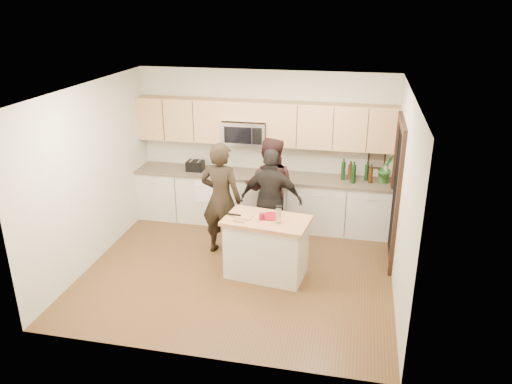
% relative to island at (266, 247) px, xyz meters
% --- Properties ---
extents(floor, '(4.50, 4.50, 0.00)m').
position_rel_island_xyz_m(floor, '(-0.43, 0.05, -0.45)').
color(floor, brown).
rests_on(floor, ground).
extents(room_shell, '(4.52, 4.02, 2.71)m').
position_rel_island_xyz_m(room_shell, '(-0.43, 0.05, 1.28)').
color(room_shell, beige).
rests_on(room_shell, ground).
extents(back_cabinetry, '(4.50, 0.66, 0.94)m').
position_rel_island_xyz_m(back_cabinetry, '(-0.43, 1.74, 0.02)').
color(back_cabinetry, beige).
rests_on(back_cabinetry, ground).
extents(upper_cabinetry, '(4.50, 0.33, 0.75)m').
position_rel_island_xyz_m(upper_cabinetry, '(-0.39, 1.88, 1.39)').
color(upper_cabinetry, tan).
rests_on(upper_cabinetry, ground).
extents(microwave, '(0.76, 0.41, 0.40)m').
position_rel_island_xyz_m(microwave, '(-0.74, 1.84, 1.20)').
color(microwave, silver).
rests_on(microwave, ground).
extents(doorway, '(0.06, 1.25, 2.20)m').
position_rel_island_xyz_m(doorway, '(1.80, 0.95, 0.70)').
color(doorway, black).
rests_on(doorway, ground).
extents(framed_picture, '(0.30, 0.03, 0.38)m').
position_rel_island_xyz_m(framed_picture, '(1.52, 2.03, 0.83)').
color(framed_picture, black).
rests_on(framed_picture, ground).
extents(dish_towel, '(0.34, 0.60, 0.48)m').
position_rel_island_xyz_m(dish_towel, '(-1.38, 1.55, 0.35)').
color(dish_towel, white).
rests_on(dish_towel, ground).
extents(island, '(1.28, 0.85, 0.90)m').
position_rel_island_xyz_m(island, '(0.00, 0.00, 0.00)').
color(island, beige).
rests_on(island, ground).
extents(red_plate, '(0.30, 0.30, 0.02)m').
position_rel_island_xyz_m(red_plate, '(0.04, 0.08, 0.45)').
color(red_plate, maroon).
rests_on(red_plate, island).
extents(box_grater, '(0.08, 0.07, 0.23)m').
position_rel_island_xyz_m(box_grater, '(0.18, -0.08, 0.58)').
color(box_grater, silver).
rests_on(box_grater, red_plate).
extents(drink_glass, '(0.08, 0.08, 0.10)m').
position_rel_island_xyz_m(drink_glass, '(-0.07, -0.04, 0.50)').
color(drink_glass, maroon).
rests_on(drink_glass, island).
extents(cutting_board, '(0.26, 0.19, 0.02)m').
position_rel_island_xyz_m(cutting_board, '(-0.33, -0.02, 0.45)').
color(cutting_board, tan).
rests_on(cutting_board, island).
extents(tongs, '(0.23, 0.06, 0.02)m').
position_rel_island_xyz_m(tongs, '(-0.49, -0.00, 0.47)').
color(tongs, black).
rests_on(tongs, cutting_board).
extents(knife, '(0.18, 0.05, 0.01)m').
position_rel_island_xyz_m(knife, '(-0.36, -0.19, 0.47)').
color(knife, silver).
rests_on(knife, cutting_board).
extents(toaster, '(0.29, 0.24, 0.18)m').
position_rel_island_xyz_m(toaster, '(-1.63, 1.72, 0.57)').
color(toaster, black).
rests_on(toaster, back_cabinetry).
extents(bottle_cluster, '(0.77, 0.26, 0.37)m').
position_rel_island_xyz_m(bottle_cluster, '(1.28, 1.75, 0.66)').
color(bottle_cluster, black).
rests_on(bottle_cluster, back_cabinetry).
extents(orchid, '(0.35, 0.34, 0.50)m').
position_rel_island_xyz_m(orchid, '(1.67, 1.77, 0.73)').
color(orchid, '#306729').
rests_on(orchid, back_cabinetry).
extents(woman_left, '(0.72, 0.53, 1.83)m').
position_rel_island_xyz_m(woman_left, '(-0.82, 0.55, 0.46)').
color(woman_left, black).
rests_on(woman_left, ground).
extents(woman_center, '(0.90, 0.72, 1.77)m').
position_rel_island_xyz_m(woman_center, '(-0.17, 1.18, 0.43)').
color(woman_center, black).
rests_on(woman_center, ground).
extents(woman_right, '(0.99, 0.42, 1.68)m').
position_rel_island_xyz_m(woman_right, '(-0.09, 0.85, 0.38)').
color(woman_right, black).
rests_on(woman_right, ground).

